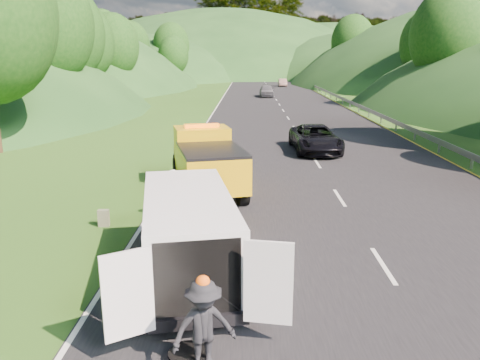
{
  "coord_description": "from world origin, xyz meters",
  "views": [
    {
      "loc": [
        -0.52,
        -13.21,
        5.26
      ],
      "look_at": [
        -0.78,
        1.75,
        1.3
      ],
      "focal_mm": 35.0,
      "sensor_mm": 36.0,
      "label": 1
    }
  ],
  "objects_px": {
    "tow_truck": "(206,161)",
    "white_van": "(188,231)",
    "woman": "(175,219)",
    "suitcase": "(104,218)",
    "child": "(189,231)",
    "passing_suv": "(315,152)"
  },
  "relations": [
    {
      "from": "tow_truck",
      "to": "white_van",
      "type": "xyz_separation_m",
      "value": [
        0.23,
        -7.66,
        -0.03
      ]
    },
    {
      "from": "woman",
      "to": "suitcase",
      "type": "bearing_deg",
      "value": 74.92
    },
    {
      "from": "white_van",
      "to": "child",
      "type": "xyz_separation_m",
      "value": [
        -0.41,
        3.2,
        -1.23
      ]
    },
    {
      "from": "woman",
      "to": "child",
      "type": "xyz_separation_m",
      "value": [
        0.58,
        -1.06,
        0.0
      ]
    },
    {
      "from": "child",
      "to": "suitcase",
      "type": "height_order",
      "value": "child"
    },
    {
      "from": "tow_truck",
      "to": "suitcase",
      "type": "bearing_deg",
      "value": -140.02
    },
    {
      "from": "suitcase",
      "to": "passing_suv",
      "type": "bearing_deg",
      "value": 55.54
    },
    {
      "from": "woman",
      "to": "suitcase",
      "type": "height_order",
      "value": "woman"
    },
    {
      "from": "woman",
      "to": "child",
      "type": "distance_m",
      "value": 1.21
    },
    {
      "from": "white_van",
      "to": "child",
      "type": "distance_m",
      "value": 3.46
    },
    {
      "from": "tow_truck",
      "to": "child",
      "type": "bearing_deg",
      "value": -106.59
    },
    {
      "from": "woman",
      "to": "passing_suv",
      "type": "bearing_deg",
      "value": -60.83
    },
    {
      "from": "tow_truck",
      "to": "passing_suv",
      "type": "distance_m",
      "value": 9.91
    },
    {
      "from": "passing_suv",
      "to": "child",
      "type": "bearing_deg",
      "value": -116.44
    },
    {
      "from": "tow_truck",
      "to": "white_van",
      "type": "bearing_deg",
      "value": -102.49
    },
    {
      "from": "tow_truck",
      "to": "suitcase",
      "type": "xyz_separation_m",
      "value": [
        -2.95,
        -4.08,
        -0.98
      ]
    },
    {
      "from": "woman",
      "to": "suitcase",
      "type": "distance_m",
      "value": 2.31
    },
    {
      "from": "woman",
      "to": "white_van",
      "type": "bearing_deg",
      "value": 160.57
    },
    {
      "from": "tow_truck",
      "to": "woman",
      "type": "relative_size",
      "value": 3.75
    },
    {
      "from": "white_van",
      "to": "woman",
      "type": "height_order",
      "value": "white_van"
    },
    {
      "from": "passing_suv",
      "to": "tow_truck",
      "type": "bearing_deg",
      "value": -126.1
    },
    {
      "from": "woman",
      "to": "tow_truck",
      "type": "bearing_deg",
      "value": -45.25
    }
  ]
}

